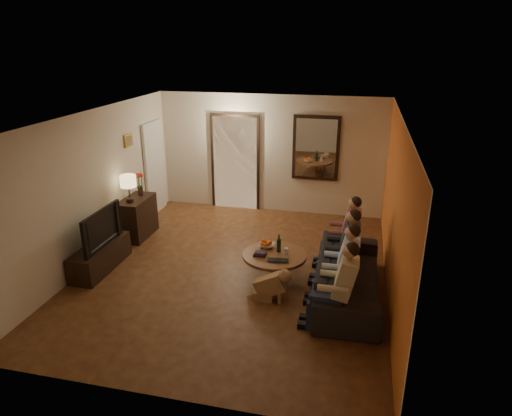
% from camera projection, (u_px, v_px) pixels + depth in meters
% --- Properties ---
extents(floor, '(5.00, 6.00, 0.01)m').
position_uv_depth(floor, '(235.00, 270.00, 7.77)').
color(floor, '#4A2213').
rests_on(floor, ground).
extents(ceiling, '(5.00, 6.00, 0.01)m').
position_uv_depth(ceiling, '(232.00, 117.00, 6.85)').
color(ceiling, white).
rests_on(ceiling, back_wall).
extents(back_wall, '(5.00, 0.02, 2.60)m').
position_uv_depth(back_wall, '(270.00, 154.00, 10.05)').
color(back_wall, beige).
rests_on(back_wall, floor).
extents(front_wall, '(5.00, 0.02, 2.60)m').
position_uv_depth(front_wall, '(153.00, 295.00, 4.58)').
color(front_wall, beige).
rests_on(front_wall, floor).
extents(left_wall, '(0.02, 6.00, 2.60)m').
position_uv_depth(left_wall, '(94.00, 187.00, 7.84)').
color(left_wall, beige).
rests_on(left_wall, floor).
extents(right_wall, '(0.02, 6.00, 2.60)m').
position_uv_depth(right_wall, '(395.00, 211.00, 6.79)').
color(right_wall, beige).
rests_on(right_wall, floor).
extents(orange_accent, '(0.01, 6.00, 2.60)m').
position_uv_depth(orange_accent, '(395.00, 211.00, 6.79)').
color(orange_accent, orange).
rests_on(orange_accent, right_wall).
extents(kitchen_doorway, '(1.00, 0.06, 2.10)m').
position_uv_depth(kitchen_doorway, '(235.00, 163.00, 10.29)').
color(kitchen_doorway, '#FFE0A5').
rests_on(kitchen_doorway, floor).
extents(door_trim, '(1.12, 0.04, 2.22)m').
position_uv_depth(door_trim, '(235.00, 163.00, 10.28)').
color(door_trim, black).
rests_on(door_trim, floor).
extents(fridge_glimpse, '(0.45, 0.03, 1.70)m').
position_uv_depth(fridge_glimpse, '(246.00, 170.00, 10.29)').
color(fridge_glimpse, silver).
rests_on(fridge_glimpse, floor).
extents(mirror_frame, '(1.00, 0.05, 1.40)m').
position_uv_depth(mirror_frame, '(316.00, 148.00, 9.73)').
color(mirror_frame, black).
rests_on(mirror_frame, back_wall).
extents(mirror_glass, '(0.86, 0.02, 1.26)m').
position_uv_depth(mirror_glass, '(316.00, 148.00, 9.70)').
color(mirror_glass, white).
rests_on(mirror_glass, back_wall).
extents(white_door, '(0.06, 0.85, 2.04)m').
position_uv_depth(white_door, '(154.00, 168.00, 10.03)').
color(white_door, white).
rests_on(white_door, floor).
extents(framed_art, '(0.03, 0.28, 0.24)m').
position_uv_depth(framed_art, '(128.00, 140.00, 8.82)').
color(framed_art, '#B28C33').
rests_on(framed_art, left_wall).
extents(art_canvas, '(0.01, 0.22, 0.18)m').
position_uv_depth(art_canvas, '(129.00, 140.00, 8.82)').
color(art_canvas, brown).
rests_on(art_canvas, left_wall).
extents(dresser, '(0.45, 0.89, 0.79)m').
position_uv_depth(dresser, '(138.00, 217.00, 8.98)').
color(dresser, black).
rests_on(dresser, floor).
extents(table_lamp, '(0.30, 0.30, 0.54)m').
position_uv_depth(table_lamp, '(129.00, 189.00, 8.54)').
color(table_lamp, beige).
rests_on(table_lamp, dresser).
extents(flower_vase, '(0.14, 0.14, 0.44)m').
position_uv_depth(flower_vase, '(140.00, 184.00, 8.96)').
color(flower_vase, red).
rests_on(flower_vase, dresser).
extents(tv_stand, '(0.45, 1.32, 0.44)m').
position_uv_depth(tv_stand, '(100.00, 257.00, 7.75)').
color(tv_stand, black).
rests_on(tv_stand, floor).
extents(tv, '(1.12, 0.15, 0.64)m').
position_uv_depth(tv, '(96.00, 228.00, 7.56)').
color(tv, black).
rests_on(tv, tv_stand).
extents(sofa, '(2.36, 0.95, 0.68)m').
position_uv_depth(sofa, '(349.00, 276.00, 6.90)').
color(sofa, black).
rests_on(sofa, floor).
extents(person_a, '(0.60, 0.40, 1.20)m').
position_uv_depth(person_a, '(340.00, 290.00, 6.01)').
color(person_a, tan).
rests_on(person_a, sofa).
extents(person_b, '(0.60, 0.40, 1.20)m').
position_uv_depth(person_b, '(342.00, 269.00, 6.56)').
color(person_b, tan).
rests_on(person_b, sofa).
extents(person_c, '(0.60, 0.40, 1.20)m').
position_uv_depth(person_c, '(344.00, 251.00, 7.10)').
color(person_c, tan).
rests_on(person_c, sofa).
extents(person_d, '(0.60, 0.40, 1.20)m').
position_uv_depth(person_d, '(346.00, 236.00, 7.65)').
color(person_d, tan).
rests_on(person_d, sofa).
extents(dog, '(0.56, 0.25, 0.56)m').
position_uv_depth(dog, '(270.00, 284.00, 6.79)').
color(dog, '#AA784E').
rests_on(dog, floor).
extents(coffee_table, '(1.30, 1.30, 0.45)m').
position_uv_depth(coffee_table, '(274.00, 266.00, 7.42)').
color(coffee_table, brown).
rests_on(coffee_table, floor).
extents(bowl, '(0.26, 0.26, 0.06)m').
position_uv_depth(bowl, '(266.00, 245.00, 7.57)').
color(bowl, white).
rests_on(bowl, coffee_table).
extents(oranges, '(0.20, 0.20, 0.08)m').
position_uv_depth(oranges, '(266.00, 242.00, 7.55)').
color(oranges, '#DB5212').
rests_on(oranges, bowl).
extents(wine_bottle, '(0.07, 0.07, 0.31)m').
position_uv_depth(wine_bottle, '(279.00, 243.00, 7.37)').
color(wine_bottle, black).
rests_on(wine_bottle, coffee_table).
extents(wine_glass, '(0.06, 0.06, 0.10)m').
position_uv_depth(wine_glass, '(286.00, 251.00, 7.33)').
color(wine_glass, silver).
rests_on(wine_glass, coffee_table).
extents(book_stack, '(0.20, 0.15, 0.07)m').
position_uv_depth(book_stack, '(260.00, 253.00, 7.29)').
color(book_stack, black).
rests_on(book_stack, coffee_table).
extents(laptop, '(0.35, 0.24, 0.03)m').
position_uv_depth(laptop, '(278.00, 262.00, 7.06)').
color(laptop, black).
rests_on(laptop, coffee_table).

